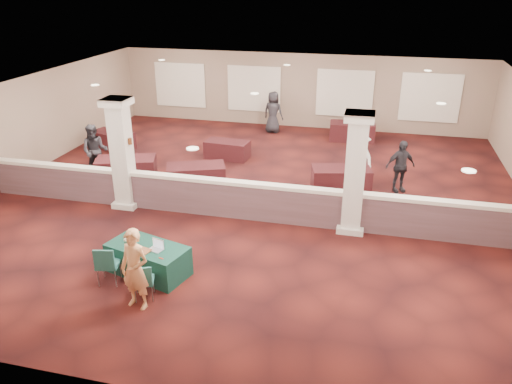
% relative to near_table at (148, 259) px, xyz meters
% --- Properties ---
extents(ground, '(16.00, 16.00, 0.00)m').
position_rel_near_table_xyz_m(ground, '(1.32, 4.71, -0.35)').
color(ground, '#4B1612').
rests_on(ground, ground).
extents(wall_back, '(16.00, 0.04, 3.20)m').
position_rel_near_table_xyz_m(wall_back, '(1.32, 12.71, 1.25)').
color(wall_back, gray).
rests_on(wall_back, ground).
extents(wall_front, '(16.00, 0.04, 3.20)m').
position_rel_near_table_xyz_m(wall_front, '(1.32, -3.29, 1.25)').
color(wall_front, gray).
rests_on(wall_front, ground).
extents(wall_left, '(0.04, 16.00, 3.20)m').
position_rel_near_table_xyz_m(wall_left, '(-6.68, 4.71, 1.25)').
color(wall_left, gray).
rests_on(wall_left, ground).
extents(ceiling, '(16.00, 16.00, 0.02)m').
position_rel_near_table_xyz_m(ceiling, '(1.32, 4.71, 2.85)').
color(ceiling, silver).
rests_on(ceiling, wall_back).
extents(partition_wall, '(15.60, 0.28, 1.10)m').
position_rel_near_table_xyz_m(partition_wall, '(1.32, 3.21, 0.22)').
color(partition_wall, '#51373A').
rests_on(partition_wall, ground).
extents(column_left, '(0.72, 0.72, 3.20)m').
position_rel_near_table_xyz_m(column_left, '(-2.18, 3.21, 1.29)').
color(column_left, silver).
rests_on(column_left, ground).
extents(column_right, '(0.72, 0.72, 3.20)m').
position_rel_near_table_xyz_m(column_right, '(4.32, 3.21, 1.29)').
color(column_right, silver).
rests_on(column_right, ground).
extents(sconce_left, '(0.12, 0.12, 0.18)m').
position_rel_near_table_xyz_m(sconce_left, '(-2.46, 3.21, 1.65)').
color(sconce_left, brown).
rests_on(sconce_left, column_left).
extents(sconce_right, '(0.12, 0.12, 0.18)m').
position_rel_near_table_xyz_m(sconce_right, '(-1.90, 3.21, 1.65)').
color(sconce_right, brown).
rests_on(sconce_right, column_left).
extents(near_table, '(1.99, 1.36, 0.70)m').
position_rel_near_table_xyz_m(near_table, '(0.00, 0.00, 0.00)').
color(near_table, '#0E3630').
rests_on(near_table, ground).
extents(conf_chair_main, '(0.54, 0.54, 0.84)m').
position_rel_near_table_xyz_m(conf_chair_main, '(0.35, -0.98, 0.15)').
color(conf_chair_main, '#215F62').
rests_on(conf_chair_main, ground).
extents(conf_chair_side, '(0.55, 0.55, 0.93)m').
position_rel_near_table_xyz_m(conf_chair_side, '(-0.66, -0.64, 0.20)').
color(conf_chair_side, '#215F62').
rests_on(conf_chair_side, ground).
extents(woman, '(0.69, 0.53, 1.74)m').
position_rel_near_table_xyz_m(woman, '(0.32, -1.20, 0.52)').
color(woman, '#F09E68').
rests_on(woman, ground).
extents(far_table_front_left, '(2.10, 1.51, 0.77)m').
position_rel_near_table_xyz_m(far_table_front_left, '(-3.10, 5.01, 0.04)').
color(far_table_front_left, black).
rests_on(far_table_front_left, ground).
extents(far_table_front_center, '(2.03, 1.52, 0.74)m').
position_rel_near_table_xyz_m(far_table_front_center, '(-0.68, 5.01, 0.02)').
color(far_table_front_center, black).
rests_on(far_table_front_center, ground).
extents(far_table_front_right, '(1.97, 1.30, 0.73)m').
position_rel_near_table_xyz_m(far_table_front_right, '(3.82, 5.89, 0.02)').
color(far_table_front_right, black).
rests_on(far_table_front_right, ground).
extents(far_table_back_left, '(1.81, 1.23, 0.67)m').
position_rel_near_table_xyz_m(far_table_back_left, '(-5.18, 7.91, -0.01)').
color(far_table_back_left, black).
rests_on(far_table_back_left, ground).
extents(far_table_back_center, '(1.66, 0.93, 0.65)m').
position_rel_near_table_xyz_m(far_table_back_center, '(-0.52, 7.91, -0.03)').
color(far_table_back_center, black).
rests_on(far_table_back_center, ground).
extents(far_table_back_right, '(1.87, 1.04, 0.73)m').
position_rel_near_table_xyz_m(far_table_back_right, '(3.82, 11.21, 0.02)').
color(far_table_back_right, black).
rests_on(far_table_back_right, ground).
extents(attendee_a, '(0.96, 0.70, 1.79)m').
position_rel_near_table_xyz_m(attendee_a, '(-4.24, 5.12, 0.55)').
color(attendee_a, black).
rests_on(attendee_a, ground).
extents(attendee_b, '(1.12, 1.09, 1.68)m').
position_rel_near_table_xyz_m(attendee_b, '(4.32, 6.72, 0.49)').
color(attendee_b, white).
rests_on(attendee_b, ground).
extents(attendee_c, '(1.07, 0.86, 1.65)m').
position_rel_near_table_xyz_m(attendee_c, '(5.58, 6.21, 0.48)').
color(attendee_c, black).
rests_on(attendee_c, ground).
extents(attendee_d, '(0.96, 0.66, 1.76)m').
position_rel_near_table_xyz_m(attendee_d, '(0.44, 11.57, 0.53)').
color(attendee_d, black).
rests_on(attendee_d, ground).
extents(laptop_base, '(0.36, 0.30, 0.02)m').
position_rel_near_table_xyz_m(laptop_base, '(0.26, -0.12, 0.36)').
color(laptop_base, silver).
rests_on(laptop_base, near_table).
extents(laptop_screen, '(0.31, 0.10, 0.21)m').
position_rel_near_table_xyz_m(laptop_screen, '(0.29, -0.02, 0.47)').
color(laptop_screen, silver).
rests_on(laptop_screen, near_table).
extents(screen_glow, '(0.28, 0.08, 0.18)m').
position_rel_near_table_xyz_m(screen_glow, '(0.29, -0.02, 0.46)').
color(screen_glow, silver).
rests_on(screen_glow, near_table).
extents(knitting, '(0.45, 0.38, 0.03)m').
position_rel_near_table_xyz_m(knitting, '(-0.02, -0.24, 0.36)').
color(knitting, '#CF6021').
rests_on(knitting, near_table).
extents(yarn_cream, '(0.11, 0.11, 0.11)m').
position_rel_near_table_xyz_m(yarn_cream, '(-0.53, 0.05, 0.40)').
color(yarn_cream, beige).
rests_on(yarn_cream, near_table).
extents(yarn_red, '(0.10, 0.10, 0.10)m').
position_rel_near_table_xyz_m(yarn_red, '(-0.63, 0.23, 0.40)').
color(yarn_red, '#5F2013').
rests_on(yarn_red, near_table).
extents(yarn_grey, '(0.10, 0.10, 0.10)m').
position_rel_near_table_xyz_m(yarn_grey, '(-0.38, 0.23, 0.40)').
color(yarn_grey, '#4F4F54').
rests_on(yarn_grey, near_table).
extents(scissors, '(0.12, 0.06, 0.01)m').
position_rel_near_table_xyz_m(scissors, '(0.53, -0.43, 0.35)').
color(scissors, red).
rests_on(scissors, near_table).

